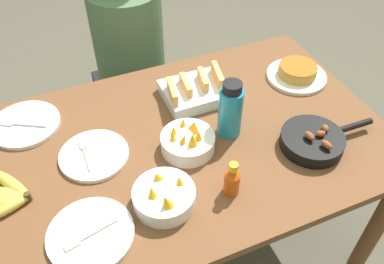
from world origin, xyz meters
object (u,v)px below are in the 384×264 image
(empty_plate_far_left, at_px, (91,234))
(fruit_bowl_citrus, at_px, (164,196))
(melon_tray, at_px, (195,91))
(frittata_plate_center, at_px, (297,73))
(skillet, at_px, (313,140))
(empty_plate_near_front, at_px, (94,155))
(water_bottle, at_px, (230,110))
(empty_plate_far_right, at_px, (25,124))
(person_figure, at_px, (133,73))
(hot_sauce_bottle, at_px, (232,180))
(fruit_bowl_mango, at_px, (188,141))
(banana_bunch, at_px, (5,196))

(empty_plate_far_left, distance_m, fruit_bowl_citrus, 0.25)
(melon_tray, distance_m, frittata_plate_center, 0.46)
(skillet, relative_size, empty_plate_near_front, 1.51)
(frittata_plate_center, xyz_separation_m, water_bottle, (-0.43, -0.19, 0.08))
(empty_plate_far_left, height_order, fruit_bowl_citrus, fruit_bowl_citrus)
(skillet, xyz_separation_m, empty_plate_near_front, (-0.75, 0.26, -0.02))
(melon_tray, height_order, fruit_bowl_citrus, fruit_bowl_citrus)
(melon_tray, relative_size, empty_plate_far_right, 0.99)
(empty_plate_near_front, height_order, empty_plate_far_right, same)
(fruit_bowl_citrus, distance_m, water_bottle, 0.40)
(skillet, relative_size, person_figure, 0.31)
(hot_sauce_bottle, bearing_deg, water_bottle, 64.95)
(frittata_plate_center, relative_size, empty_plate_far_right, 0.98)
(fruit_bowl_mango, xyz_separation_m, person_figure, (0.02, 0.81, -0.25))
(empty_plate_near_front, relative_size, hot_sauce_bottle, 1.85)
(melon_tray, height_order, empty_plate_far_right, melon_tray)
(melon_tray, bearing_deg, empty_plate_near_front, -160.38)
(melon_tray, distance_m, empty_plate_near_front, 0.49)
(melon_tray, bearing_deg, hot_sauce_bottle, -99.76)
(empty_plate_far_left, distance_m, person_figure, 1.14)
(melon_tray, bearing_deg, fruit_bowl_mango, -118.61)
(skillet, xyz_separation_m, fruit_bowl_mango, (-0.42, 0.17, 0.01))
(frittata_plate_center, bearing_deg, melon_tray, 173.44)
(melon_tray, relative_size, skillet, 0.70)
(water_bottle, bearing_deg, hot_sauce_bottle, -115.05)
(melon_tray, bearing_deg, empty_plate_far_left, -139.00)
(melon_tray, height_order, skillet, melon_tray)
(water_bottle, xyz_separation_m, hot_sauce_bottle, (-0.12, -0.25, -0.05))
(banana_bunch, height_order, empty_plate_far_right, banana_bunch)
(empty_plate_near_front, height_order, water_bottle, water_bottle)
(banana_bunch, relative_size, empty_plate_far_left, 0.86)
(fruit_bowl_mango, height_order, water_bottle, water_bottle)
(fruit_bowl_mango, bearing_deg, fruit_bowl_citrus, -130.22)
(empty_plate_far_left, bearing_deg, empty_plate_near_front, 74.90)
(water_bottle, bearing_deg, empty_plate_far_right, 154.56)
(banana_bunch, xyz_separation_m, hot_sauce_bottle, (0.69, -0.25, 0.04))
(banana_bunch, height_order, frittata_plate_center, frittata_plate_center)
(empty_plate_far_left, relative_size, hot_sauce_bottle, 1.97)
(fruit_bowl_mango, bearing_deg, hot_sauce_bottle, -76.41)
(fruit_bowl_citrus, bearing_deg, water_bottle, 32.04)
(melon_tray, xyz_separation_m, empty_plate_far_left, (-0.55, -0.48, -0.02))
(frittata_plate_center, distance_m, empty_plate_far_right, 1.14)
(fruit_bowl_mango, bearing_deg, frittata_plate_center, 18.96)
(frittata_plate_center, bearing_deg, hot_sauce_bottle, -141.03)
(frittata_plate_center, height_order, fruit_bowl_mango, fruit_bowl_mango)
(melon_tray, bearing_deg, person_figure, 102.80)
(skillet, bearing_deg, frittata_plate_center, 66.03)
(banana_bunch, xyz_separation_m, person_figure, (0.65, 0.79, -0.23))
(empty_plate_far_right, bearing_deg, melon_tray, -8.09)
(person_figure, bearing_deg, hot_sauce_bottle, -87.77)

